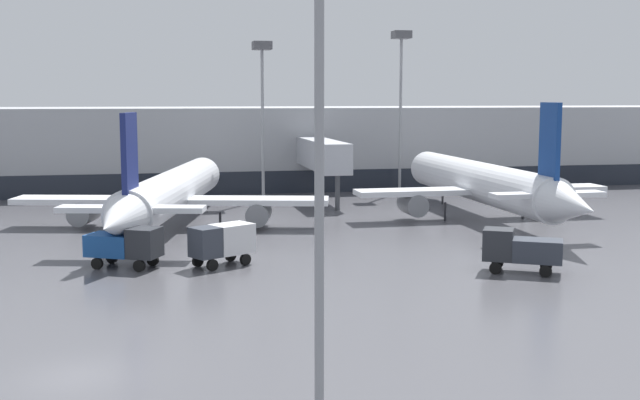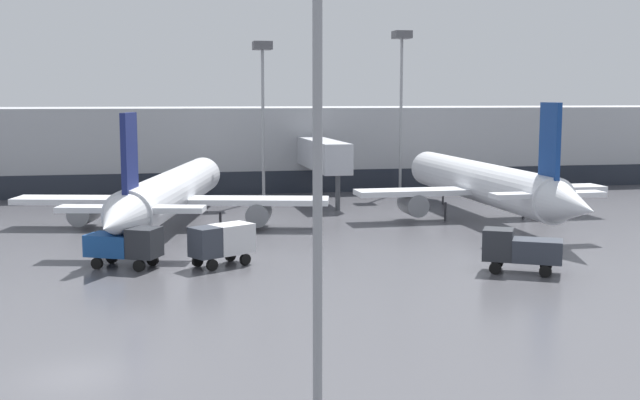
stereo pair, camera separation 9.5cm
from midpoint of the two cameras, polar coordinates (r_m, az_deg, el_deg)
name	(u,v)px [view 1 (the left image)]	position (r m, az deg, el deg)	size (l,w,h in m)	color
ground_plane	(77,376)	(31.49, -17.01, -11.91)	(320.00, 320.00, 0.00)	#4C4C51
terminal_building	(127,148)	(91.77, -13.58, 3.59)	(160.00, 30.34, 9.00)	#9EA0A5
parked_jet_0	(482,183)	(68.46, 11.42, 1.17)	(21.65, 35.01, 9.82)	silver
parked_jet_3	(171,193)	(63.49, -10.61, 0.48)	(24.62, 35.22, 9.23)	silver
service_truck_0	(222,241)	(48.96, -7.01, -2.89)	(4.20, 3.41, 2.50)	silver
service_truck_1	(520,248)	(48.19, 13.98, -3.37)	(4.80, 3.71, 2.53)	#2D333D
service_truck_2	(126,244)	(49.52, -13.70, -3.09)	(4.80, 3.67, 2.47)	#19478C
traffic_cone_0	(533,202)	(77.67, 14.87, -0.17)	(0.44, 0.44, 0.72)	orange
apron_light_mast_3	(262,73)	(78.85, -4.17, 9.00)	(1.80, 1.80, 15.50)	gray
apron_light_mast_5	(401,65)	(85.53, 5.76, 9.56)	(1.80, 1.80, 17.01)	gray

